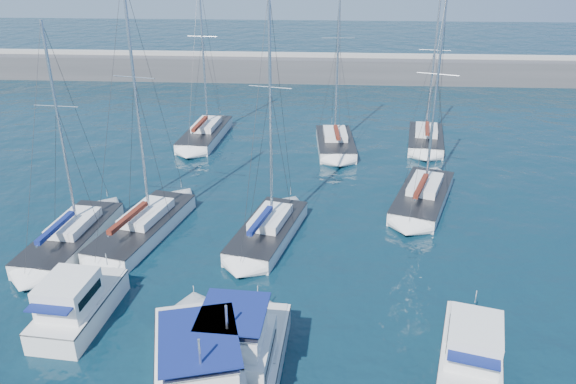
# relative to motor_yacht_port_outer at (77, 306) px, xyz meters

# --- Properties ---
(ground) EXTENTS (220.00, 220.00, 0.00)m
(ground) POSITION_rel_motor_yacht_port_outer_xyz_m (11.04, 0.84, -0.94)
(ground) COLOR black
(ground) RESTS_ON ground
(breakwater) EXTENTS (160.00, 6.00, 4.45)m
(breakwater) POSITION_rel_motor_yacht_port_outer_xyz_m (11.04, 52.84, 0.11)
(breakwater) COLOR #424244
(breakwater) RESTS_ON ground
(motor_yacht_port_outer) EXTENTS (3.16, 6.08, 3.20)m
(motor_yacht_port_outer) POSITION_rel_motor_yacht_port_outer_xyz_m (0.00, 0.00, 0.00)
(motor_yacht_port_outer) COLOR silver
(motor_yacht_port_outer) RESTS_ON ground
(motor_yacht_stbd_inner) EXTENTS (3.85, 7.80, 4.69)m
(motor_yacht_stbd_inner) POSITION_rel_motor_yacht_port_outer_xyz_m (8.58, -3.61, 0.19)
(motor_yacht_stbd_inner) COLOR silver
(motor_yacht_stbd_inner) RESTS_ON ground
(motor_yacht_stbd_outer) EXTENTS (4.05, 6.40, 3.20)m
(motor_yacht_stbd_outer) POSITION_rel_motor_yacht_port_outer_xyz_m (18.55, -2.21, 0.00)
(motor_yacht_stbd_outer) COLOR silver
(motor_yacht_stbd_outer) RESTS_ON ground
(sailboat_mid_a) EXTENTS (3.85, 8.84, 13.76)m
(sailboat_mid_a) POSITION_rel_motor_yacht_port_outer_xyz_m (-3.52, 7.53, -0.44)
(sailboat_mid_a) COLOR silver
(sailboat_mid_a) RESTS_ON ground
(sailboat_mid_b) EXTENTS (5.04, 9.65, 16.02)m
(sailboat_mid_b) POSITION_rel_motor_yacht_port_outer_xyz_m (0.54, 9.11, -0.42)
(sailboat_mid_b) COLOR silver
(sailboat_mid_b) RESTS_ON ground
(sailboat_mid_c) EXTENTS (4.82, 8.52, 15.31)m
(sailboat_mid_c) POSITION_rel_motor_yacht_port_outer_xyz_m (8.57, 9.04, -0.41)
(sailboat_mid_c) COLOR silver
(sailboat_mid_c) RESTS_ON ground
(sailboat_mid_d) EXTENTS (5.89, 9.43, 14.59)m
(sailboat_mid_d) POSITION_rel_motor_yacht_port_outer_xyz_m (19.15, 14.92, -0.43)
(sailboat_mid_d) COLOR silver
(sailboat_mid_d) RESTS_ON ground
(sailboat_back_a) EXTENTS (3.84, 9.38, 14.95)m
(sailboat_back_a) POSITION_rel_motor_yacht_port_outer_xyz_m (0.85, 27.85, -0.43)
(sailboat_back_a) COLOR silver
(sailboat_back_a) RESTS_ON ground
(sailboat_back_b) EXTENTS (3.62, 7.94, 15.46)m
(sailboat_back_b) POSITION_rel_motor_yacht_port_outer_xyz_m (13.04, 25.94, -0.41)
(sailboat_back_b) COLOR silver
(sailboat_back_b) RESTS_ON ground
(sailboat_back_c) EXTENTS (4.18, 7.95, 13.47)m
(sailboat_back_c) POSITION_rel_motor_yacht_port_outer_xyz_m (21.35, 27.50, -0.43)
(sailboat_back_c) COLOR silver
(sailboat_back_c) RESTS_ON ground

